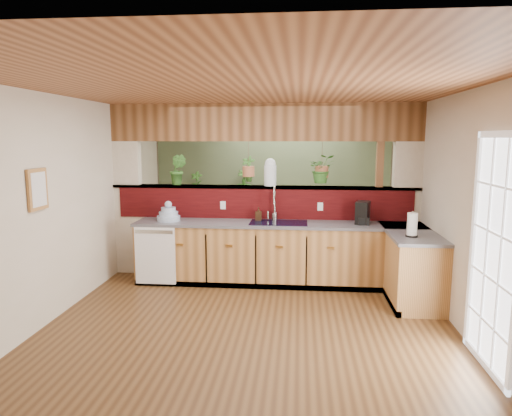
# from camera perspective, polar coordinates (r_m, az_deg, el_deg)

# --- Properties ---
(ground) EXTENTS (4.60, 7.00, 0.01)m
(ground) POSITION_cam_1_polar(r_m,az_deg,el_deg) (5.86, -0.19, -12.26)
(ground) COLOR #4E3118
(ground) RESTS_ON ground
(ceiling) EXTENTS (4.60, 7.00, 0.01)m
(ceiling) POSITION_cam_1_polar(r_m,az_deg,el_deg) (5.49, -0.20, 13.98)
(ceiling) COLOR brown
(ceiling) RESTS_ON ground
(wall_back) EXTENTS (4.60, 0.02, 2.60)m
(wall_back) POSITION_cam_1_polar(r_m,az_deg,el_deg) (8.99, 2.01, 3.64)
(wall_back) COLOR beige
(wall_back) RESTS_ON ground
(wall_front) EXTENTS (4.60, 0.02, 2.60)m
(wall_front) POSITION_cam_1_polar(r_m,az_deg,el_deg) (2.17, -9.59, -13.00)
(wall_front) COLOR beige
(wall_front) RESTS_ON ground
(wall_left) EXTENTS (0.02, 7.00, 2.60)m
(wall_left) POSITION_cam_1_polar(r_m,az_deg,el_deg) (6.19, -21.90, 0.69)
(wall_left) COLOR beige
(wall_left) RESTS_ON ground
(wall_right) EXTENTS (0.02, 7.00, 2.60)m
(wall_right) POSITION_cam_1_polar(r_m,az_deg,el_deg) (5.77, 23.16, 0.09)
(wall_right) COLOR beige
(wall_right) RESTS_ON ground
(pass_through_partition) EXTENTS (4.60, 0.21, 2.60)m
(pass_through_partition) POSITION_cam_1_polar(r_m,az_deg,el_deg) (6.87, 1.16, 1.14)
(pass_through_partition) COLOR beige
(pass_through_partition) RESTS_ON ground
(pass_through_ledge) EXTENTS (4.60, 0.21, 0.04)m
(pass_through_ledge) POSITION_cam_1_polar(r_m,az_deg,el_deg) (6.85, 0.92, 2.64)
(pass_through_ledge) COLOR brown
(pass_through_ledge) RESTS_ON ground
(header_beam) EXTENTS (4.60, 0.15, 0.55)m
(header_beam) POSITION_cam_1_polar(r_m,az_deg,el_deg) (6.82, 0.94, 10.64)
(header_beam) COLOR brown
(header_beam) RESTS_ON ground
(sage_backwall) EXTENTS (4.55, 0.02, 2.55)m
(sage_backwall) POSITION_cam_1_polar(r_m,az_deg,el_deg) (8.97, 2.00, 3.63)
(sage_backwall) COLOR #526243
(sage_backwall) RESTS_ON ground
(countertop) EXTENTS (4.14, 1.52, 0.90)m
(countertop) POSITION_cam_1_polar(r_m,az_deg,el_deg) (6.53, 7.94, -5.99)
(countertop) COLOR #9A6835
(countertop) RESTS_ON ground
(dishwasher) EXTENTS (0.58, 0.03, 0.82)m
(dishwasher) POSITION_cam_1_polar(r_m,az_deg,el_deg) (6.63, -12.50, -5.80)
(dishwasher) COLOR white
(dishwasher) RESTS_ON ground
(navy_sink) EXTENTS (0.82, 0.50, 0.18)m
(navy_sink) POSITION_cam_1_polar(r_m,az_deg,el_deg) (6.55, 2.83, -2.52)
(navy_sink) COLOR black
(navy_sink) RESTS_ON countertop
(french_door) EXTENTS (0.06, 1.02, 2.16)m
(french_door) POSITION_cam_1_polar(r_m,az_deg,el_deg) (4.61, 27.49, -5.41)
(french_door) COLOR white
(french_door) RESTS_ON ground
(framed_print) EXTENTS (0.04, 0.35, 0.45)m
(framed_print) POSITION_cam_1_polar(r_m,az_deg,el_deg) (5.45, -25.63, 2.11)
(framed_print) COLOR #9A6835
(framed_print) RESTS_ON wall_left
(faucet) EXTENTS (0.23, 0.23, 0.52)m
(faucet) POSITION_cam_1_polar(r_m,az_deg,el_deg) (6.64, 2.28, 0.77)
(faucet) COLOR #B7B7B2
(faucet) RESTS_ON countertop
(dish_stack) EXTENTS (0.34, 0.34, 0.29)m
(dish_stack) POSITION_cam_1_polar(r_m,az_deg,el_deg) (6.77, -10.88, -0.83)
(dish_stack) COLOR #A1B4D0
(dish_stack) RESTS_ON countertop
(soap_dispenser) EXTENTS (0.09, 0.09, 0.20)m
(soap_dispenser) POSITION_cam_1_polar(r_m,az_deg,el_deg) (6.69, 0.32, -0.72)
(soap_dispenser) COLOR #3A2515
(soap_dispenser) RESTS_ON countertop
(coffee_maker) EXTENTS (0.17, 0.29, 0.32)m
(coffee_maker) POSITION_cam_1_polar(r_m,az_deg,el_deg) (6.59, 13.20, -0.69)
(coffee_maker) COLOR black
(coffee_maker) RESTS_ON countertop
(paper_towel) EXTENTS (0.15, 0.15, 0.32)m
(paper_towel) POSITION_cam_1_polar(r_m,az_deg,el_deg) (5.90, 18.93, -2.04)
(paper_towel) COLOR black
(paper_towel) RESTS_ON countertop
(glass_jar) EXTENTS (0.18, 0.18, 0.41)m
(glass_jar) POSITION_cam_1_polar(r_m,az_deg,el_deg) (6.82, 1.79, 4.51)
(glass_jar) COLOR silver
(glass_jar) RESTS_ON pass_through_ledge
(ledge_plant_left) EXTENTS (0.29, 0.24, 0.46)m
(ledge_plant_left) POSITION_cam_1_polar(r_m,az_deg,el_deg) (7.05, -9.73, 4.74)
(ledge_plant_left) COLOR #2F6021
(ledge_plant_left) RESTS_ON pass_through_ledge
(hanging_plant_a) EXTENTS (0.23, 0.18, 0.52)m
(hanging_plant_a) POSITION_cam_1_polar(r_m,az_deg,el_deg) (6.84, -0.95, 5.93)
(hanging_plant_a) COLOR brown
(hanging_plant_a) RESTS_ON header_beam
(hanging_plant_b) EXTENTS (0.40, 0.35, 0.54)m
(hanging_plant_b) POSITION_cam_1_polar(r_m,az_deg,el_deg) (6.80, 8.26, 6.39)
(hanging_plant_b) COLOR brown
(hanging_plant_b) RESTS_ON header_beam
(shelving_console) EXTENTS (1.61, 1.02, 1.05)m
(shelving_console) POSITION_cam_1_polar(r_m,az_deg,el_deg) (8.94, -3.59, -1.57)
(shelving_console) COLOR black
(shelving_console) RESTS_ON ground
(shelf_plant_a) EXTENTS (0.23, 0.16, 0.43)m
(shelf_plant_a) POSITION_cam_1_polar(r_m,az_deg,el_deg) (8.96, -7.42, 3.18)
(shelf_plant_a) COLOR #2F6021
(shelf_plant_a) RESTS_ON shelving_console
(shelf_plant_b) EXTENTS (0.32, 0.32, 0.47)m
(shelf_plant_b) POSITION_cam_1_polar(r_m,az_deg,el_deg) (8.79, -1.49, 3.27)
(shelf_plant_b) COLOR #2F6021
(shelf_plant_b) RESTS_ON shelving_console
(floor_plant) EXTENTS (0.84, 0.76, 0.81)m
(floor_plant) POSITION_cam_1_polar(r_m,az_deg,el_deg) (7.78, 8.37, -3.92)
(floor_plant) COLOR #2F6021
(floor_plant) RESTS_ON ground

